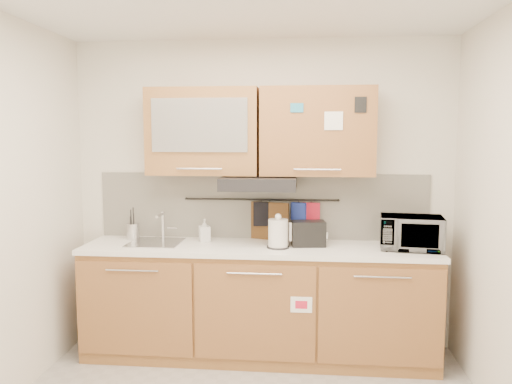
# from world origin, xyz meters

# --- Properties ---
(wall_back) EXTENTS (3.20, 0.00, 3.20)m
(wall_back) POSITION_xyz_m (0.00, 1.50, 1.30)
(wall_back) COLOR silver
(wall_back) RESTS_ON ground
(base_cabinet) EXTENTS (2.80, 0.64, 0.88)m
(base_cabinet) POSITION_xyz_m (0.00, 1.19, 0.41)
(base_cabinet) COLOR #A7783B
(base_cabinet) RESTS_ON floor
(countertop) EXTENTS (2.82, 0.62, 0.04)m
(countertop) POSITION_xyz_m (0.00, 1.19, 0.90)
(countertop) COLOR white
(countertop) RESTS_ON base_cabinet
(backsplash) EXTENTS (2.80, 0.02, 0.56)m
(backsplash) POSITION_xyz_m (0.00, 1.49, 1.20)
(backsplash) COLOR silver
(backsplash) RESTS_ON countertop
(upper_cabinets) EXTENTS (1.82, 0.37, 0.70)m
(upper_cabinets) POSITION_xyz_m (-0.00, 1.32, 1.83)
(upper_cabinets) COLOR #A7783B
(upper_cabinets) RESTS_ON wall_back
(range_hood) EXTENTS (0.60, 0.46, 0.10)m
(range_hood) POSITION_xyz_m (0.00, 1.25, 1.42)
(range_hood) COLOR black
(range_hood) RESTS_ON upper_cabinets
(sink) EXTENTS (0.42, 0.40, 0.26)m
(sink) POSITION_xyz_m (-0.85, 1.21, 0.92)
(sink) COLOR silver
(sink) RESTS_ON countertop
(utensil_rail) EXTENTS (1.30, 0.02, 0.02)m
(utensil_rail) POSITION_xyz_m (0.00, 1.45, 1.26)
(utensil_rail) COLOR black
(utensil_rail) RESTS_ON backsplash
(utensil_crock) EXTENTS (0.11, 0.11, 0.27)m
(utensil_crock) POSITION_xyz_m (-1.09, 1.34, 0.99)
(utensil_crock) COLOR #B9BABE
(utensil_crock) RESTS_ON countertop
(kettle) EXTENTS (0.21, 0.20, 0.27)m
(kettle) POSITION_xyz_m (0.16, 1.13, 1.03)
(kettle) COLOR silver
(kettle) RESTS_ON countertop
(toaster) EXTENTS (0.28, 0.19, 0.20)m
(toaster) POSITION_xyz_m (0.40, 1.22, 1.02)
(toaster) COLOR black
(toaster) RESTS_ON countertop
(microwave) EXTENTS (0.50, 0.37, 0.26)m
(microwave) POSITION_xyz_m (1.19, 1.18, 1.05)
(microwave) COLOR #999999
(microwave) RESTS_ON countertop
(soap_bottle) EXTENTS (0.11, 0.11, 0.19)m
(soap_bottle) POSITION_xyz_m (-0.46, 1.32, 1.01)
(soap_bottle) COLOR #999999
(soap_bottle) RESTS_ON countertop
(cutting_board) EXTENTS (0.33, 0.13, 0.42)m
(cutting_board) POSITION_xyz_m (0.07, 1.44, 1.03)
(cutting_board) COLOR brown
(cutting_board) RESTS_ON utensil_rail
(oven_mitt) EXTENTS (0.13, 0.08, 0.21)m
(oven_mitt) POSITION_xyz_m (0.32, 1.44, 1.13)
(oven_mitt) COLOR #22349C
(oven_mitt) RESTS_ON utensil_rail
(dark_pouch) EXTENTS (0.13, 0.05, 0.20)m
(dark_pouch) POSITION_xyz_m (0.00, 1.44, 1.14)
(dark_pouch) COLOR black
(dark_pouch) RESTS_ON utensil_rail
(pot_holder) EXTENTS (0.15, 0.04, 0.18)m
(pot_holder) POSITION_xyz_m (0.42, 1.44, 1.15)
(pot_holder) COLOR red
(pot_holder) RESTS_ON utensil_rail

